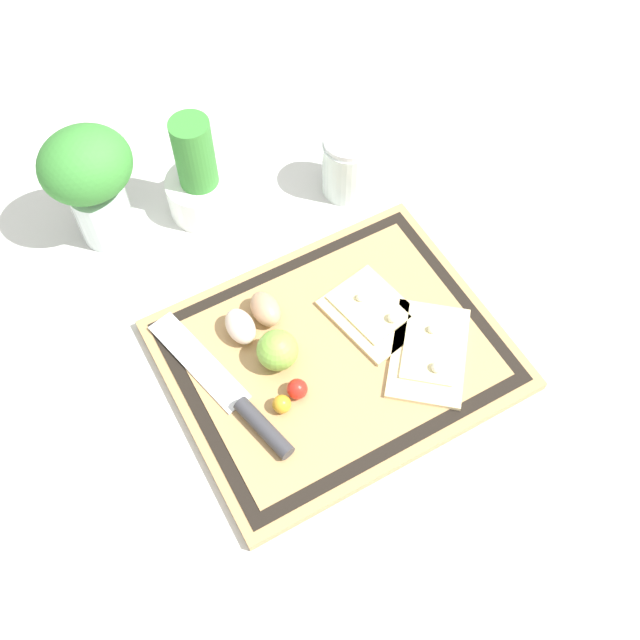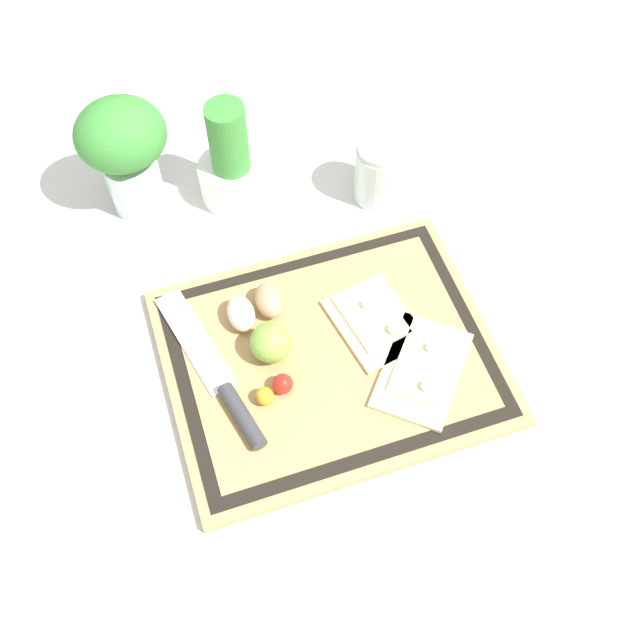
# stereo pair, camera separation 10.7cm
# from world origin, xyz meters

# --- Properties ---
(ground_plane) EXTENTS (6.00, 6.00, 0.00)m
(ground_plane) POSITION_xyz_m (0.00, 0.00, 0.00)
(ground_plane) COLOR silver
(cutting_board) EXTENTS (0.46, 0.38, 0.02)m
(cutting_board) POSITION_xyz_m (0.00, 0.00, 0.01)
(cutting_board) COLOR tan
(cutting_board) RESTS_ON ground_plane
(pizza_slice_near) EXTENTS (0.18, 0.19, 0.02)m
(pizza_slice_near) POSITION_xyz_m (0.11, -0.07, 0.02)
(pizza_slice_near) COLOR beige
(pizza_slice_near) RESTS_ON cutting_board
(pizza_slice_far) EXTENTS (0.13, 0.15, 0.02)m
(pizza_slice_far) POSITION_xyz_m (0.08, 0.03, 0.02)
(pizza_slice_far) COLOR beige
(pizza_slice_far) RESTS_ON cutting_board
(knife) EXTENTS (0.10, 0.29, 0.02)m
(knife) POSITION_xyz_m (-0.16, -0.02, 0.03)
(knife) COLOR silver
(knife) RESTS_ON cutting_board
(egg_brown) EXTENTS (0.04, 0.06, 0.04)m
(egg_brown) POSITION_xyz_m (-0.06, 0.10, 0.04)
(egg_brown) COLOR tan
(egg_brown) RESTS_ON cutting_board
(egg_pink) EXTENTS (0.04, 0.06, 0.04)m
(egg_pink) POSITION_xyz_m (-0.10, 0.09, 0.04)
(egg_pink) COLOR beige
(egg_pink) RESTS_ON cutting_board
(lime) EXTENTS (0.06, 0.06, 0.06)m
(lime) POSITION_xyz_m (-0.08, 0.03, 0.05)
(lime) COLOR #7FB742
(lime) RESTS_ON cutting_board
(cherry_tomato_red) EXTENTS (0.03, 0.03, 0.03)m
(cherry_tomato_red) POSITION_xyz_m (-0.08, -0.03, 0.03)
(cherry_tomato_red) COLOR red
(cherry_tomato_red) RESTS_ON cutting_board
(cherry_tomato_yellow) EXTENTS (0.03, 0.03, 0.03)m
(cherry_tomato_yellow) POSITION_xyz_m (-0.11, -0.04, 0.03)
(cherry_tomato_yellow) COLOR gold
(cherry_tomato_yellow) RESTS_ON cutting_board
(herb_pot) EXTENTS (0.11, 0.11, 0.18)m
(herb_pot) POSITION_xyz_m (-0.05, 0.35, 0.06)
(herb_pot) COLOR white
(herb_pot) RESTS_ON ground_plane
(sauce_jar) EXTENTS (0.08, 0.08, 0.11)m
(sauce_jar) POSITION_xyz_m (0.18, 0.27, 0.05)
(sauce_jar) COLOR silver
(sauce_jar) RESTS_ON ground_plane
(herb_glass) EXTENTS (0.14, 0.12, 0.21)m
(herb_glass) POSITION_xyz_m (-0.20, 0.38, 0.12)
(herb_glass) COLOR silver
(herb_glass) RESTS_ON ground_plane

